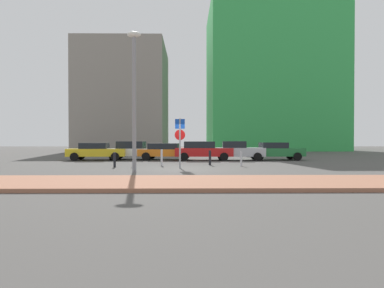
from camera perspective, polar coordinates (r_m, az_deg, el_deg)
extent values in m
plane|color=#4C4947|center=(17.84, -1.76, -4.45)|extent=(120.00, 120.00, 0.00)
cube|color=#9E664C|center=(11.66, -2.33, -6.89)|extent=(40.00, 3.67, 0.14)
cube|color=gold|center=(26.42, -16.50, -1.44)|extent=(4.59, 2.10, 0.60)
cube|color=black|center=(26.45, -16.99, -0.30)|extent=(2.16, 1.79, 0.46)
cylinder|color=black|center=(27.05, -12.93, -2.01)|extent=(0.65, 0.26, 0.64)
cylinder|color=black|center=(25.26, -13.54, -2.21)|extent=(0.65, 0.26, 0.64)
cylinder|color=black|center=(27.66, -19.19, -1.97)|extent=(0.65, 0.26, 0.64)
cylinder|color=black|center=(25.92, -20.22, -2.16)|extent=(0.65, 0.26, 0.64)
cube|color=white|center=(26.43, -10.48, -1.42)|extent=(4.12, 2.03, 0.60)
cube|color=black|center=(26.44, -10.74, -0.15)|extent=(2.22, 1.77, 0.57)
cylinder|color=black|center=(27.03, -7.22, -2.00)|extent=(0.65, 0.26, 0.64)
cylinder|color=black|center=(25.29, -7.93, -2.19)|extent=(0.65, 0.26, 0.64)
cylinder|color=black|center=(27.64, -12.80, -1.95)|extent=(0.65, 0.26, 0.64)
cylinder|color=black|center=(25.94, -13.87, -2.13)|extent=(0.65, 0.26, 0.64)
cube|color=orange|center=(25.68, -4.58, -1.52)|extent=(4.46, 2.03, 0.55)
cube|color=black|center=(25.69, -5.03, -0.39)|extent=(2.48, 1.75, 0.46)
cylinder|color=black|center=(26.39, -1.14, -2.06)|extent=(0.65, 0.26, 0.64)
cylinder|color=black|center=(24.67, -1.45, -2.26)|extent=(0.65, 0.26, 0.64)
cylinder|color=black|center=(26.78, -7.47, -2.02)|extent=(0.65, 0.26, 0.64)
cylinder|color=black|center=(25.09, -8.20, -2.21)|extent=(0.65, 0.26, 0.64)
cube|color=red|center=(25.30, 2.12, -1.44)|extent=(4.52, 1.80, 0.65)
cube|color=black|center=(25.28, 1.32, -0.12)|extent=(2.42, 1.62, 0.51)
cylinder|color=black|center=(26.25, 5.41, -2.08)|extent=(0.64, 0.23, 0.64)
cylinder|color=black|center=(24.55, 5.74, -2.28)|extent=(0.64, 0.23, 0.64)
cylinder|color=black|center=(26.17, -1.27, -2.08)|extent=(0.64, 0.23, 0.64)
cylinder|color=black|center=(24.47, -1.40, -2.28)|extent=(0.64, 0.23, 0.64)
cube|color=#B7BABF|center=(25.57, 8.35, -1.41)|extent=(4.11, 1.96, 0.67)
cube|color=black|center=(25.53, 7.50, -0.08)|extent=(1.91, 1.65, 0.51)
cylinder|color=black|center=(26.55, 11.13, -2.06)|extent=(0.66, 0.27, 0.64)
cylinder|color=black|center=(24.91, 11.62, -2.24)|extent=(0.66, 0.27, 0.64)
cylinder|color=black|center=(26.34, 5.26, -2.07)|extent=(0.66, 0.27, 0.64)
cylinder|color=black|center=(24.69, 5.36, -2.26)|extent=(0.66, 0.27, 0.64)
cube|color=#237238|center=(26.31, 14.60, -1.40)|extent=(4.40, 1.75, 0.63)
cube|color=black|center=(26.26, 14.28, -0.22)|extent=(2.04, 1.58, 0.45)
cylinder|color=black|center=(27.57, 17.08, -1.97)|extent=(0.64, 0.23, 0.64)
cylinder|color=black|center=(25.99, 18.27, -2.14)|extent=(0.64, 0.23, 0.64)
cylinder|color=black|center=(26.77, 11.04, -2.03)|extent=(0.64, 0.23, 0.64)
cylinder|color=black|center=(25.14, 11.88, -2.22)|extent=(0.64, 0.23, 0.64)
cylinder|color=gray|center=(18.19, -2.17, 0.11)|extent=(0.10, 0.10, 2.83)
cube|color=#1447B7|center=(18.21, -2.17, 3.61)|extent=(0.55, 0.08, 0.55)
cylinder|color=red|center=(18.19, -2.17, 1.63)|extent=(0.60, 0.07, 0.60)
cylinder|color=#4C4C51|center=(20.34, -10.46, -2.07)|extent=(0.08, 0.08, 1.24)
cube|color=black|center=(20.31, -10.46, 0.07)|extent=(0.18, 0.14, 0.28)
cylinder|color=gray|center=(16.59, -10.26, 6.89)|extent=(0.20, 0.20, 6.79)
ellipsoid|color=silver|center=(17.33, -10.29, 18.63)|extent=(0.70, 0.36, 0.30)
cylinder|color=#B7B7BC|center=(19.96, -5.43, -2.43)|extent=(0.13, 0.13, 1.02)
cylinder|color=black|center=(20.40, 3.21, -2.46)|extent=(0.15, 0.15, 0.95)
cylinder|color=#B7B7BC|center=(19.82, 8.76, -2.64)|extent=(0.13, 0.13, 0.90)
cylinder|color=black|center=(19.33, -13.62, -2.76)|extent=(0.15, 0.15, 0.88)
cube|color=green|center=(53.83, 13.65, 11.03)|extent=(19.43, 15.35, 22.46)
cube|color=gray|center=(51.77, -11.82, 7.85)|extent=(12.70, 13.61, 16.03)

